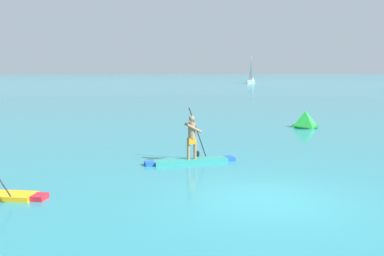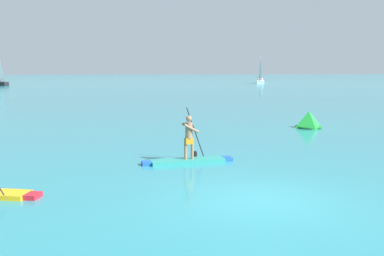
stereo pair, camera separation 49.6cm
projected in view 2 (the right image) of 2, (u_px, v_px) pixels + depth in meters
ground at (259, 200)px, 10.92m from camera, size 440.00×440.00×0.00m
paddleboarder_mid_center at (189, 154)px, 15.23m from camera, size 3.32×1.05×1.95m
race_marker_buoy at (309, 121)px, 24.12m from camera, size 1.47×1.47×0.95m
sailboat_left_horizon at (0, 80)px, 81.98m from camera, size 3.73×3.59×6.66m
sailboat_right_horizon at (260, 80)px, 93.27m from camera, size 3.07×6.04×5.98m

